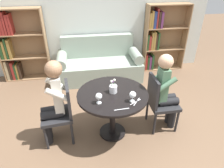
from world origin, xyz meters
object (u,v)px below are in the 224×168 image
at_px(bookshelf_left, 16,46).
at_px(person_right, 166,91).
at_px(couch, 99,65).
at_px(chair_right, 159,101).
at_px(flower_vase, 113,88).
at_px(person_left, 53,101).
at_px(wine_glass_right, 133,95).
at_px(chair_left, 61,111).
at_px(wine_glass_left, 99,97).
at_px(bookshelf_right, 159,38).

height_order(bookshelf_left, person_right, bookshelf_left).
distance_m(couch, chair_right, 1.94).
xyz_separation_m(person_right, flower_vase, (-0.80, -0.02, 0.14)).
height_order(bookshelf_left, person_left, bookshelf_left).
xyz_separation_m(bookshelf_left, wine_glass_right, (1.98, -2.34, 0.06)).
bearing_deg(chair_left, flower_vase, 83.53).
relative_size(chair_right, person_left, 0.71).
bearing_deg(couch, wine_glass_left, -95.85).
relative_size(couch, wine_glass_left, 12.70).
bearing_deg(person_left, couch, 150.34).
bearing_deg(flower_vase, bookshelf_right, 55.16).
bearing_deg(chair_left, wine_glass_right, 68.75).
distance_m(couch, flower_vase, 1.88).
distance_m(chair_left, wine_glass_left, 0.66).
xyz_separation_m(bookshelf_right, chair_right, (-0.74, -2.06, -0.29)).
distance_m(couch, person_left, 2.03).
xyz_separation_m(wine_glass_left, wine_glass_right, (0.43, -0.03, 0.00)).
bearing_deg(person_left, wine_glass_right, 70.72).
height_order(bookshelf_left, wine_glass_left, bookshelf_left).
relative_size(bookshelf_left, chair_right, 1.72).
xyz_separation_m(bookshelf_right, chair_left, (-2.19, -2.08, -0.29)).
bearing_deg(chair_right, person_right, -89.89).
bearing_deg(wine_glass_right, bookshelf_left, 130.25).
bearing_deg(person_left, bookshelf_left, -161.32).
bearing_deg(bookshelf_right, flower_vase, -124.84).
xyz_separation_m(chair_right, person_left, (-1.53, -0.03, 0.19)).
height_order(person_left, person_right, person_left).
height_order(couch, person_left, person_left).
relative_size(couch, flower_vase, 8.91).
height_order(wine_glass_left, wine_glass_right, wine_glass_right).
xyz_separation_m(bookshelf_left, flower_vase, (1.77, -2.08, 0.03)).
xyz_separation_m(bookshelf_left, bookshelf_right, (3.22, 0.00, 0.01)).
relative_size(bookshelf_right, wine_glass_left, 10.64).
height_order(couch, wine_glass_left, couch).
distance_m(couch, person_right, 2.00).
bearing_deg(person_left, flower_vase, 84.61).
relative_size(couch, person_right, 1.49).
bearing_deg(flower_vase, chair_left, 179.25).
height_order(bookshelf_right, flower_vase, bookshelf_right).
bearing_deg(person_right, wine_glass_left, 103.12).
bearing_deg(couch, wine_glass_right, -83.90).
distance_m(chair_right, flower_vase, 0.77).
bearing_deg(wine_glass_right, bookshelf_right, 62.00).
relative_size(chair_right, flower_vase, 4.34).
bearing_deg(person_left, person_right, 85.21).
bearing_deg(chair_left, wine_glass_left, 60.34).
bearing_deg(wine_glass_left, couch, 84.15).
bearing_deg(bookshelf_left, bookshelf_right, 0.05).
relative_size(chair_left, person_left, 0.71).
relative_size(couch, bookshelf_right, 1.19).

